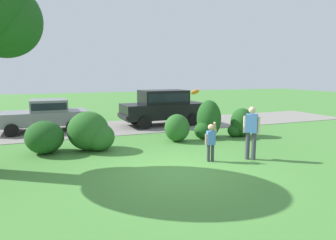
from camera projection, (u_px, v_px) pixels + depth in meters
ground_plane at (179, 171)px, 8.73m from camera, size 80.00×80.00×0.00m
driveway_strip at (119, 127)px, 15.87m from camera, size 28.00×4.40×0.02m
shrub_near_tree at (44, 138)px, 10.63m from camera, size 1.32×1.52×1.15m
shrub_centre_left at (91, 133)px, 11.03m from camera, size 1.65×1.59×1.43m
shrub_centre at (177, 128)px, 12.49m from camera, size 1.06×0.97×1.14m
shrub_centre_right at (208, 121)px, 13.24m from camera, size 1.30×1.19×1.65m
shrub_far_end at (241, 123)px, 13.54m from camera, size 1.20×1.03×1.27m
parked_sedan at (44, 114)px, 14.66m from camera, size 4.44×2.17×1.56m
parked_suv at (163, 106)px, 16.50m from camera, size 4.74×2.19×1.92m
child_thrower at (211, 139)px, 9.58m from camera, size 0.46×0.24×1.29m
frisbee at (195, 92)px, 10.02m from camera, size 0.29×0.25×0.20m
adult_onlooker at (251, 130)px, 9.76m from camera, size 0.41×0.41×1.74m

